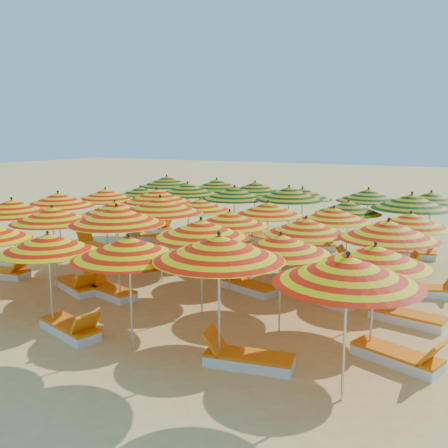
{
  "coord_description": "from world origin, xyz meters",
  "views": [
    {
      "loc": [
        7.35,
        -13.09,
        4.39
      ],
      "look_at": [
        0.0,
        0.5,
        1.6
      ],
      "focal_mm": 40.0,
      "sensor_mm": 36.0,
      "label": 1
    }
  ],
  "objects": [
    {
      "name": "umbrella_28",
      "position": [
        3.25,
        3.05,
        2.03
      ],
      "size": [
        2.72,
        2.72,
        2.31
      ],
      "color": "silver",
      "rests_on": "ground"
    },
    {
      "name": "umbrella_2",
      "position": [
        -1.2,
        -5.46,
        2.02
      ],
      "size": [
        2.84,
        2.84,
        2.3
      ],
      "color": "silver",
      "rests_on": "ground"
    },
    {
      "name": "lounger_10",
      "position": [
        -5.98,
        0.94,
        0.15
      ],
      "size": [
        1.83,
        1.16,
        0.69
      ],
      "rotation": [
        0.0,
        0.0,
        2.78
      ],
      "color": "white",
      "rests_on": "ground"
    },
    {
      "name": "umbrella_14",
      "position": [
        -1.2,
        -1.21,
        2.34
      ],
      "size": [
        3.22,
        3.22,
        2.65
      ],
      "color": "silver",
      "rests_on": "ground"
    },
    {
      "name": "lounger_8",
      "position": [
        3.68,
        -0.72,
        0.15
      ],
      "size": [
        1.82,
        1.21,
        0.69
      ],
      "rotation": [
        0.0,
        0.0,
        2.74
      ],
      "color": "white",
      "rests_on": "ground"
    },
    {
      "name": "lounger_7",
      "position": [
        1.47,
        -0.81,
        0.15
      ],
      "size": [
        1.83,
        1.07,
        0.69
      ],
      "rotation": [
        0.0,
        0.0,
        2.84
      ],
      "color": "white",
      "rests_on": "ground"
    },
    {
      "name": "umbrella_3",
      "position": [
        1.09,
        -5.48,
        2.16
      ],
      "size": [
        2.95,
        2.95,
        2.45
      ],
      "color": "silver",
      "rests_on": "ground"
    },
    {
      "name": "umbrella_8",
      "position": [
        -1.08,
        -3.29,
        2.34
      ],
      "size": [
        2.87,
        2.87,
        2.65
      ],
      "color": "silver",
      "rests_on": "ground"
    },
    {
      "name": "umbrella_13",
      "position": [
        -3.2,
        -0.92,
        2.07
      ],
      "size": [
        2.29,
        2.29,
        2.35
      ],
      "color": "silver",
      "rests_on": "ground"
    },
    {
      "name": "umbrella_11",
      "position": [
        5.43,
        -3.29,
        2.04
      ],
      "size": [
        2.63,
        2.63,
        2.32
      ],
      "color": "silver",
      "rests_on": "ground"
    },
    {
      "name": "umbrella_17",
      "position": [
        5.29,
        -1.19,
        2.19
      ],
      "size": [
        2.44,
        2.44,
        2.49
      ],
      "color": "silver",
      "rests_on": "ground"
    },
    {
      "name": "lounger_22",
      "position": [
        -0.63,
        5.3,
        0.15
      ],
      "size": [
        1.82,
        1.23,
        0.69
      ],
      "rotation": [
        0.0,
        0.0,
        2.73
      ],
      "color": "white",
      "rests_on": "ground"
    },
    {
      "name": "umbrella_31",
      "position": [
        -3.04,
        5.47,
        2.27
      ],
      "size": [
        2.45,
        2.45,
        2.57
      ],
      "color": "silver",
      "rests_on": "ground"
    },
    {
      "name": "lounger_15",
      "position": [
        -2.48,
        3.33,
        0.15
      ],
      "size": [
        1.78,
        0.76,
        0.69
      ],
      "rotation": [
        0.0,
        0.0,
        0.11
      ],
      "color": "white",
      "rests_on": "ground"
    },
    {
      "name": "umbrella_32",
      "position": [
        -1.13,
        5.24,
        2.25
      ],
      "size": [
        2.68,
        2.68,
        2.56
      ],
      "color": "silver",
      "rests_on": "ground"
    },
    {
      "name": "umbrella_18",
      "position": [
        -5.38,
        1.11,
        2.15
      ],
      "size": [
        2.44,
        2.44,
        2.45
      ],
      "color": "silver",
      "rests_on": "ground"
    },
    {
      "name": "umbrella_20",
      "position": [
        -1.25,
        1.12,
        2.04
      ],
      "size": [
        2.85,
        2.85,
        2.32
      ],
      "color": "silver",
      "rests_on": "ground"
    },
    {
      "name": "umbrella_19",
      "position": [
        -3.07,
        1.19,
        2.25
      ],
      "size": [
        2.44,
        2.44,
        2.56
      ],
      "color": "silver",
      "rests_on": "ground"
    },
    {
      "name": "umbrella_21",
      "position": [
        1.24,
        1.09,
        2.09
      ],
      "size": [
        2.86,
        2.86,
        2.38
      ],
      "color": "silver",
      "rests_on": "ground"
    },
    {
      "name": "umbrella_4",
      "position": [
        2.99,
        -5.21,
        2.32
      ],
      "size": [
        2.61,
        2.61,
        2.63
      ],
      "color": "silver",
      "rests_on": "ground"
    },
    {
      "name": "lounger_20",
      "position": [
        -5.99,
        5.13,
        0.15
      ],
      "size": [
        1.83,
        1.14,
        0.69
      ],
      "rotation": [
        0.0,
        0.0,
        -0.35
      ],
      "color": "white",
      "rests_on": "ground"
    },
    {
      "name": "lounger_18",
      "position": [
        3.75,
        3.18,
        0.15
      ],
      "size": [
        1.75,
        0.65,
        0.69
      ],
      "rotation": [
        0.0,
        0.0,
        3.1
      ],
      "color": "white",
      "rests_on": "ground"
    },
    {
      "name": "umbrella_30",
      "position": [
        -5.49,
        5.27,
        2.31
      ],
      "size": [
        3.13,
        3.13,
        2.62
      ],
      "color": "silver",
      "rests_on": "ground"
    },
    {
      "name": "umbrella_26",
      "position": [
        -0.96,
        3.07,
        2.26
      ],
      "size": [
        3.05,
        3.05,
        2.57
      ],
      "color": "silver",
      "rests_on": "ground"
    },
    {
      "name": "lounger_16",
      "position": [
        -1.56,
        2.9,
        0.15
      ],
      "size": [
        1.82,
        1.03,
        0.69
      ],
      "rotation": [
        0.0,
        0.0,
        3.42
      ],
      "color": "white",
      "rests_on": "ground"
    },
    {
      "name": "lounger_6",
      "position": [
        6.03,
        -3.55,
        0.15
      ],
      "size": [
        1.83,
        1.1,
        0.69
      ],
      "rotation": [
        0.0,
        0.0,
        -0.32
      ],
      "color": "white",
      "rests_on": "ground"
    },
    {
      "name": "umbrella_23",
      "position": [
        5.44,
        1.26,
        2.05
      ],
      "size": [
        2.69,
        2.69,
        2.33
      ],
      "color": "silver",
      "rests_on": "ground"
    },
    {
      "name": "lounger_9",
      "position": [
        5.79,
        -1.21,
        0.15
      ],
      "size": [
        1.8,
        0.86,
        0.69
      ],
      "rotation": [
        0.0,
        0.0,
        2.98
      ],
      "color": "white",
      "rests_on": "ground"
    },
    {
      "name": "umbrella_25",
      "position": [
        -3.08,
        3.22,
        2.29
      ],
      "size": [
        3.21,
        3.21,
        2.6
      ],
      "color": "silver",
      "rests_on": "ground"
    },
    {
      "name": "lounger_21",
      "position": [
        -2.44,
        5.64,
        0.15
      ],
      "size": [
        1.79,
        0.78,
        0.69
      ],
      "rotation": [
        0.0,
        0.0,
        -0.12
      ],
      "color": "white",
      "rests_on": "ground"
    },
    {
      "name": "umbrella_7",
      "position": [
        -3.39,
        -3.3,
        2.17
      ],
      "size": [
        2.72,
        2.72,
        2.47
      ],
      "color": "silver",
      "rests_on": "ground"
    },
    {
      "name": "lounger_23",
      "position": [
        1.52,
        5.02,
        0.15
      ],
      "size": [
        1.82,
        1.22,
        0.69
      ],
      "rotation": [
        0.0,
        0.0,
        0.41
      ],
      "color": "white",
      "rests_on": "ground"
    },
    {
      "name": "umbrella_24",
      "position": [
        -5.46,
        3.3,
        2.04
      ],
      "size": [
        2.65,
        2.65,
        2.32
      ],
      "color": "silver",
      "rests_on": "ground"
    },
    {
      "name": "umbrella_16",
      "position": [
        3.17,
        -0.9,
        2.04
      ],
      "size": [
        2.52,
        2.52,
        2.32
      ],
      "color": "silver",
      "rests_on": "ground"
    },
    {
      "name": "lounger_1",
      "position": [
        -0.61,
        -5.52,
        0.15
      ],
      "size": [
        1.82,
        1.03,
        0.69
      ],
      "rotation": [
        0.0,
        0.0,
        -0.27
      ],
      "color": "white",
      "rests_on": "ground"
    },
    {
      "name": "umbrella_35",
      "position": [
        5.51,
        5.37,
        2.2
      ],
      "size": [
        3.09,
        3.09,
        2.5
      ],
      "color": "silver",
      "rests_on": "ground"
    },
    {
      "name": "lounger_3",
      "position": [
        -5.81,
        -3.16,
        0.15
      ],
      "size": [
        1.8,
        0.84,
        0.69
      ],
      "rotation": [
        0.0,
        0.0,
        0.16
      ],
      "color": "white",
      "rests_on": "ground"
    },
    {
      "name": "lounger_14",
      "position": [
        -4.95,
        3.5,
        0.15
      ],
      "size": [
        1.83,
        1.16,
        0.69
      ],
      "rotation": [
        0.0,
        0.0,
        3.51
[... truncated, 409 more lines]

